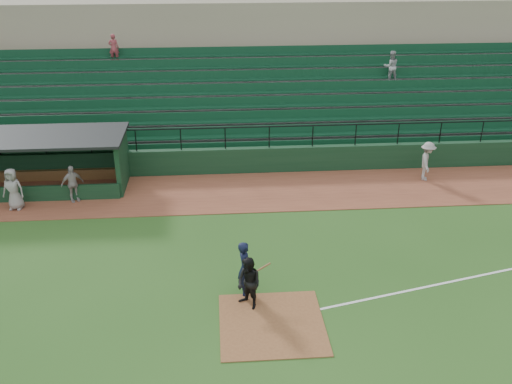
{
  "coord_description": "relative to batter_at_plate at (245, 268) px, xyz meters",
  "views": [
    {
      "loc": [
        -1.46,
        -14.04,
        10.33
      ],
      "look_at": [
        0.0,
        5.0,
        1.4
      ],
      "focal_mm": 39.72,
      "sensor_mm": 36.0,
      "label": 1
    }
  ],
  "objects": [
    {
      "name": "dugout",
      "position": [
        -9.07,
        8.97,
        0.43
      ],
      "size": [
        8.9,
        3.2,
        2.42
      ],
      "color": "#10321B",
      "rests_on": "ground"
    },
    {
      "name": "dugout_player_b",
      "position": [
        -8.88,
        6.5,
        -0.01
      ],
      "size": [
        0.91,
        0.66,
        1.73
      ],
      "primitive_type": "imported",
      "rotation": [
        0.0,
        0.0,
        -0.14
      ],
      "color": "gray",
      "rests_on": "warning_track"
    },
    {
      "name": "batter_at_plate",
      "position": [
        0.0,
        0.0,
        0.0
      ],
      "size": [
        1.03,
        0.71,
        1.81
      ],
      "color": "black",
      "rests_on": "ground"
    },
    {
      "name": "runner",
      "position": [
        8.6,
        8.1,
        0.01
      ],
      "size": [
        0.96,
        1.28,
        1.77
      ],
      "primitive_type": "imported",
      "rotation": [
        0.0,
        0.0,
        1.27
      ],
      "color": "#9D9792",
      "rests_on": "warning_track"
    },
    {
      "name": "dugout_player_a",
      "position": [
        -6.69,
        7.04,
        -0.09
      ],
      "size": [
        0.99,
        0.8,
        1.57
      ],
      "primitive_type": "imported",
      "rotation": [
        0.0,
        0.0,
        0.53
      ],
      "color": "#A7A29C",
      "rests_on": "warning_track"
    },
    {
      "name": "foul_line",
      "position": [
        8.68,
        0.61,
        -0.9
      ],
      "size": [
        17.49,
        4.44,
        0.01
      ],
      "primitive_type": "cube",
      "rotation": [
        0.0,
        0.0,
        0.24
      ],
      "color": "white",
      "rests_on": "ground"
    },
    {
      "name": "stadium_structure",
      "position": [
        0.67,
        15.87,
        1.4
      ],
      "size": [
        38.0,
        13.08,
        6.4
      ],
      "color": "#10321B",
      "rests_on": "ground"
    },
    {
      "name": "umpire",
      "position": [
        0.07,
        -0.71,
        -0.07
      ],
      "size": [
        1.01,
        1.03,
        1.67
      ],
      "primitive_type": "imported",
      "rotation": [
        0.0,
        0.0,
        -0.86
      ],
      "color": "black",
      "rests_on": "ground"
    },
    {
      "name": "home_plate_dirt",
      "position": [
        0.68,
        -1.59,
        -0.89
      ],
      "size": [
        3.0,
        3.0,
        0.03
      ],
      "primitive_type": "cube",
      "color": "brown",
      "rests_on": "ground"
    },
    {
      "name": "ground",
      "position": [
        0.68,
        -0.59,
        -0.91
      ],
      "size": [
        90.0,
        90.0,
        0.0
      ],
      "primitive_type": "plane",
      "color": "#27511A",
      "rests_on": "ground"
    },
    {
      "name": "warning_track",
      "position": [
        0.68,
        7.41,
        -0.89
      ],
      "size": [
        40.0,
        4.0,
        0.03
      ],
      "primitive_type": "cube",
      "color": "brown",
      "rests_on": "ground"
    }
  ]
}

